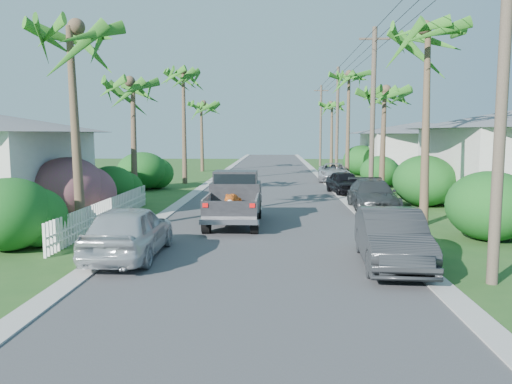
{
  "coord_description": "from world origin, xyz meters",
  "views": [
    {
      "loc": [
        0.5,
        -13.58,
        3.47
      ],
      "look_at": [
        -0.19,
        4.5,
        1.4
      ],
      "focal_mm": 35.0,
      "sensor_mm": 36.0,
      "label": 1
    }
  ],
  "objects_px": {
    "parked_car_rf": "(344,183)",
    "utility_pole_a": "(503,84)",
    "palm_r_a": "(430,30)",
    "palm_l_d": "(201,104)",
    "pickup_truck": "(235,198)",
    "utility_pole_b": "(373,113)",
    "palm_r_c": "(349,75)",
    "palm_l_c": "(183,72)",
    "parked_car_rm": "(373,196)",
    "utility_pole_c": "(337,121)",
    "utility_pole_d": "(321,125)",
    "parked_car_rd": "(333,172)",
    "palm_r_d": "(332,104)",
    "palm_l_b": "(132,82)",
    "house_right_far": "(420,151)",
    "parked_car_rn": "(392,239)",
    "parked_car_ln": "(129,232)",
    "palm_l_a": "(71,29)",
    "palm_r_b": "(384,91)"
  },
  "relations": [
    {
      "from": "parked_car_rm",
      "to": "parked_car_rd",
      "type": "xyz_separation_m",
      "value": [
        -0.1,
        14.64,
        -0.02
      ]
    },
    {
      "from": "palm_l_b",
      "to": "palm_r_d",
      "type": "height_order",
      "value": "palm_r_d"
    },
    {
      "from": "palm_r_a",
      "to": "utility_pole_a",
      "type": "bearing_deg",
      "value": -95.0
    },
    {
      "from": "palm_l_b",
      "to": "utility_pole_d",
      "type": "bearing_deg",
      "value": 68.2
    },
    {
      "from": "palm_r_d",
      "to": "utility_pole_a",
      "type": "relative_size",
      "value": 0.89
    },
    {
      "from": "palm_r_c",
      "to": "house_right_far",
      "type": "height_order",
      "value": "palm_r_c"
    },
    {
      "from": "pickup_truck",
      "to": "parked_car_rn",
      "type": "height_order",
      "value": "pickup_truck"
    },
    {
      "from": "palm_r_d",
      "to": "palm_l_b",
      "type": "bearing_deg",
      "value": -115.41
    },
    {
      "from": "palm_l_c",
      "to": "palm_r_b",
      "type": "height_order",
      "value": "palm_l_c"
    },
    {
      "from": "parked_car_rm",
      "to": "utility_pole_c",
      "type": "xyz_separation_m",
      "value": [
        0.6,
        18.59,
        3.9
      ]
    },
    {
      "from": "parked_car_rm",
      "to": "utility_pole_a",
      "type": "height_order",
      "value": "utility_pole_a"
    },
    {
      "from": "palm_r_a",
      "to": "palm_l_d",
      "type": "bearing_deg",
      "value": 114.57
    },
    {
      "from": "palm_l_c",
      "to": "palm_r_c",
      "type": "height_order",
      "value": "palm_r_c"
    },
    {
      "from": "pickup_truck",
      "to": "utility_pole_b",
      "type": "distance_m",
      "value": 10.39
    },
    {
      "from": "parked_car_rd",
      "to": "utility_pole_c",
      "type": "height_order",
      "value": "utility_pole_c"
    },
    {
      "from": "palm_r_a",
      "to": "utility_pole_a",
      "type": "distance_m",
      "value": 8.51
    },
    {
      "from": "palm_l_a",
      "to": "palm_r_d",
      "type": "bearing_deg",
      "value": 71.06
    },
    {
      "from": "palm_r_c",
      "to": "palm_r_b",
      "type": "bearing_deg",
      "value": -87.92
    },
    {
      "from": "parked_car_rm",
      "to": "utility_pole_c",
      "type": "distance_m",
      "value": 19.01
    },
    {
      "from": "utility_pole_d",
      "to": "parked_car_rd",
      "type": "bearing_deg",
      "value": -92.12
    },
    {
      "from": "pickup_truck",
      "to": "palm_l_d",
      "type": "bearing_deg",
      "value": 100.94
    },
    {
      "from": "palm_r_b",
      "to": "palm_r_d",
      "type": "xyz_separation_m",
      "value": [
        -0.1,
        25.0,
        0.79
      ]
    },
    {
      "from": "palm_l_c",
      "to": "utility_pole_c",
      "type": "relative_size",
      "value": 1.02
    },
    {
      "from": "palm_r_a",
      "to": "utility_pole_d",
      "type": "relative_size",
      "value": 0.97
    },
    {
      "from": "palm_l_b",
      "to": "parked_car_ln",
      "type": "bearing_deg",
      "value": -74.93
    },
    {
      "from": "house_right_far",
      "to": "utility_pole_c",
      "type": "height_order",
      "value": "utility_pole_c"
    },
    {
      "from": "parked_car_rn",
      "to": "parked_car_rf",
      "type": "height_order",
      "value": "parked_car_rn"
    },
    {
      "from": "palm_r_c",
      "to": "palm_l_c",
      "type": "bearing_deg",
      "value": -161.85
    },
    {
      "from": "parked_car_rn",
      "to": "parked_car_ln",
      "type": "xyz_separation_m",
      "value": [
        -7.2,
        0.59,
        0.02
      ]
    },
    {
      "from": "utility_pole_d",
      "to": "utility_pole_c",
      "type": "bearing_deg",
      "value": -90.0
    },
    {
      "from": "parked_car_rm",
      "to": "palm_l_c",
      "type": "distance_m",
      "value": 18.21
    },
    {
      "from": "utility_pole_b",
      "to": "palm_l_c",
      "type": "bearing_deg",
      "value": 142.19
    },
    {
      "from": "parked_car_rm",
      "to": "palm_r_d",
      "type": "bearing_deg",
      "value": 88.19
    },
    {
      "from": "utility_pole_a",
      "to": "palm_r_a",
      "type": "bearing_deg",
      "value": 85.0
    },
    {
      "from": "palm_l_b",
      "to": "palm_r_a",
      "type": "relative_size",
      "value": 0.85
    },
    {
      "from": "parked_car_rd",
      "to": "palm_r_d",
      "type": "xyz_separation_m",
      "value": [
        1.6,
        15.96,
        6.06
      ]
    },
    {
      "from": "utility_pole_a",
      "to": "palm_l_d",
      "type": "bearing_deg",
      "value": 108.58
    },
    {
      "from": "parked_car_ln",
      "to": "palm_r_d",
      "type": "height_order",
      "value": "palm_r_d"
    },
    {
      "from": "parked_car_rn",
      "to": "palm_l_d",
      "type": "xyz_separation_m",
      "value": [
        -10.1,
        34.48,
        5.7
      ]
    },
    {
      "from": "house_right_far",
      "to": "utility_pole_c",
      "type": "bearing_deg",
      "value": -164.88
    },
    {
      "from": "parked_car_rm",
      "to": "parked_car_rf",
      "type": "relative_size",
      "value": 1.23
    },
    {
      "from": "parked_car_rf",
      "to": "utility_pole_a",
      "type": "xyz_separation_m",
      "value": [
        0.98,
        -18.01,
        3.93
      ]
    },
    {
      "from": "palm_l_a",
      "to": "palm_r_a",
      "type": "height_order",
      "value": "palm_r_a"
    },
    {
      "from": "palm_r_c",
      "to": "utility_pole_d",
      "type": "bearing_deg",
      "value": 92.02
    },
    {
      "from": "parked_car_rm",
      "to": "palm_l_d",
      "type": "bearing_deg",
      "value": 116.06
    },
    {
      "from": "palm_l_a",
      "to": "parked_car_rn",
      "type": "bearing_deg",
      "value": -19.54
    },
    {
      "from": "palm_l_c",
      "to": "utility_pole_a",
      "type": "bearing_deg",
      "value": -64.2
    },
    {
      "from": "parked_car_rf",
      "to": "utility_pole_a",
      "type": "distance_m",
      "value": 18.47
    },
    {
      "from": "parked_car_rd",
      "to": "parked_car_rm",
      "type": "bearing_deg",
      "value": -85.24
    },
    {
      "from": "palm_r_d",
      "to": "house_right_far",
      "type": "relative_size",
      "value": 0.89
    }
  ]
}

